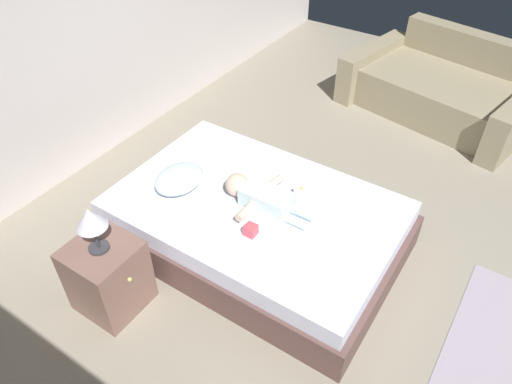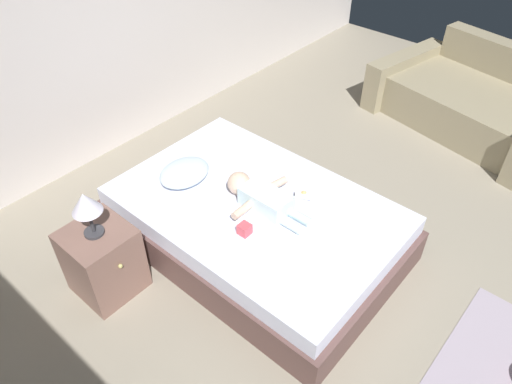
{
  "view_description": "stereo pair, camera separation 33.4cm",
  "coord_description": "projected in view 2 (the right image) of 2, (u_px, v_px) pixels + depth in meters",
  "views": [
    {
      "loc": [
        -2.35,
        -0.31,
        2.7
      ],
      "look_at": [
        -0.23,
        1.08,
        0.52
      ],
      "focal_mm": 33.5,
      "sensor_mm": 36.0,
      "label": 1
    },
    {
      "loc": [
        -2.15,
        -0.57,
        2.7
      ],
      "look_at": [
        -0.23,
        1.08,
        0.52
      ],
      "focal_mm": 33.5,
      "sensor_mm": 36.0,
      "label": 2
    }
  ],
  "objects": [
    {
      "name": "nightstand",
      "position": [
        103.0,
        261.0,
        3.2
      ],
      "size": [
        0.41,
        0.44,
        0.53
      ],
      "color": "#7E5B50",
      "rests_on": "ground_plane"
    },
    {
      "name": "pillow",
      "position": [
        184.0,
        173.0,
        3.57
      ],
      "size": [
        0.4,
        0.32,
        0.12
      ],
      "color": "silver",
      "rests_on": "bed"
    },
    {
      "name": "baby",
      "position": [
        260.0,
        197.0,
        3.35
      ],
      "size": [
        0.54,
        0.68,
        0.17
      ],
      "color": "white",
      "rests_on": "bed"
    },
    {
      "name": "toy_block",
      "position": [
        245.0,
        229.0,
        3.15
      ],
      "size": [
        0.08,
        0.08,
        0.08
      ],
      "color": "#DF4E59",
      "rests_on": "bed"
    },
    {
      "name": "baby_bottle",
      "position": [
        304.0,
        195.0,
        3.42
      ],
      "size": [
        0.11,
        0.13,
        0.08
      ],
      "color": "white",
      "rests_on": "bed"
    },
    {
      "name": "wall_behind_bed",
      "position": [
        97.0,
        0.0,
        3.88
      ],
      "size": [
        8.0,
        0.12,
        2.69
      ],
      "primitive_type": "cube",
      "color": "silver",
      "rests_on": "ground_plane"
    },
    {
      "name": "toothbrush",
      "position": [
        268.0,
        183.0,
        3.56
      ],
      "size": [
        0.03,
        0.13,
        0.02
      ],
      "color": "#3E8EE4",
      "rests_on": "bed"
    },
    {
      "name": "ground_plane",
      "position": [
        397.0,
        300.0,
        3.28
      ],
      "size": [
        8.0,
        8.0,
        0.0
      ],
      "primitive_type": "plane",
      "color": "gray"
    },
    {
      "name": "bed",
      "position": [
        256.0,
        224.0,
        3.55
      ],
      "size": [
        1.36,
        2.07,
        0.42
      ],
      "color": "brown",
      "rests_on": "ground_plane"
    },
    {
      "name": "couch",
      "position": [
        476.0,
        102.0,
        4.81
      ],
      "size": [
        1.48,
        2.01,
        0.73
      ],
      "color": "gray",
      "rests_on": "ground_plane"
    },
    {
      "name": "lamp",
      "position": [
        86.0,
        205.0,
        2.87
      ],
      "size": [
        0.19,
        0.19,
        0.33
      ],
      "color": "#333338",
      "rests_on": "nightstand"
    }
  ]
}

